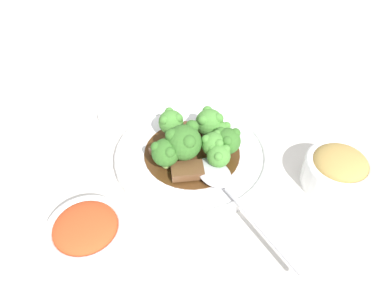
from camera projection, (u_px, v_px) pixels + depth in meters
name	position (u px, v px, depth m)	size (l,w,h in m)	color
ground_plane	(192.00, 159.00, 0.62)	(4.00, 4.00, 0.00)	silver
main_plate	(192.00, 155.00, 0.61)	(0.25, 0.25, 0.02)	white
beef_strip_0	(191.00, 134.00, 0.63)	(0.05, 0.04, 0.01)	#56331E
beef_strip_1	(170.00, 143.00, 0.61)	(0.07, 0.06, 0.01)	brown
beef_strip_2	(184.00, 170.00, 0.57)	(0.04, 0.06, 0.01)	brown
broccoli_floret_0	(227.00, 140.00, 0.58)	(0.04, 0.04, 0.05)	#8EB756
broccoli_floret_1	(184.00, 142.00, 0.57)	(0.06, 0.06, 0.06)	#7FA84C
broccoli_floret_2	(209.00, 122.00, 0.61)	(0.05, 0.05, 0.05)	#7FA84C
broccoli_floret_3	(219.00, 155.00, 0.56)	(0.04, 0.04, 0.04)	#8EB756
broccoli_floret_4	(166.00, 152.00, 0.56)	(0.04, 0.04, 0.05)	#8EB756
broccoli_floret_5	(171.00, 122.00, 0.62)	(0.04, 0.04, 0.05)	#7FA84C
broccoli_floret_6	(220.00, 132.00, 0.61)	(0.03, 0.03, 0.04)	#8EB756
broccoli_floret_7	(214.00, 144.00, 0.57)	(0.04, 0.04, 0.05)	#7FA84C
serving_spoon	(220.00, 180.00, 0.55)	(0.19, 0.16, 0.01)	silver
side_bowl_kimchi	(87.00, 233.00, 0.49)	(0.11, 0.11, 0.05)	white
side_bowl_appetizer	(338.00, 170.00, 0.56)	(0.10, 0.10, 0.06)	white
sauce_dish	(116.00, 114.00, 0.70)	(0.07, 0.07, 0.01)	white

